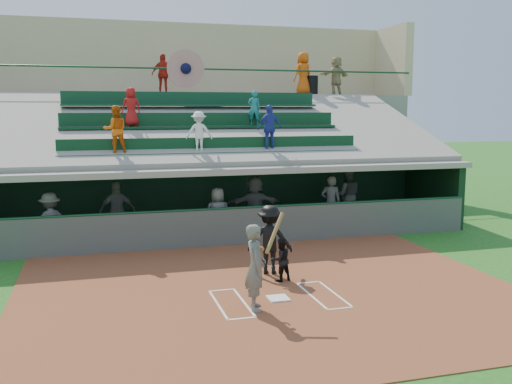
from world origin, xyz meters
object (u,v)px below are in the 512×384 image
object	(u,v)px
home_plate	(278,298)
batter_at_plate	(256,267)
trash_bin	(311,86)
catcher	(281,260)

from	to	relation	value
home_plate	batter_at_plate	size ratio (longest dim) A/B	0.22
trash_bin	catcher	bearing A→B (deg)	-114.31
batter_at_plate	trash_bin	distance (m)	15.08
home_plate	batter_at_plate	bearing A→B (deg)	-143.46
home_plate	catcher	world-z (taller)	catcher
home_plate	catcher	distance (m)	1.39
batter_at_plate	trash_bin	xyz separation A→B (m)	(6.24, 13.10, 4.13)
batter_at_plate	catcher	bearing A→B (deg)	57.17
home_plate	catcher	bearing A→B (deg)	69.36
batter_at_plate	catcher	world-z (taller)	batter_at_plate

